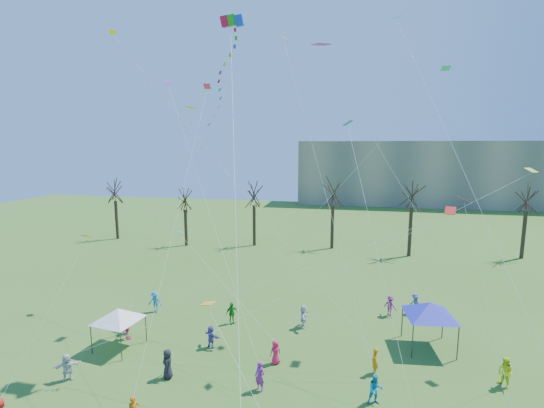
% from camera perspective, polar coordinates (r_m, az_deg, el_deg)
% --- Properties ---
extents(distant_building, '(60.00, 14.00, 15.00)m').
position_cam_1_polar(distant_building, '(97.81, 22.27, 4.34)').
color(distant_building, gray).
rests_on(distant_building, ground).
extents(bare_tree_row, '(69.86, 7.37, 10.53)m').
position_cam_1_polar(bare_tree_row, '(50.84, 14.08, 0.43)').
color(bare_tree_row, black).
rests_on(bare_tree_row, ground).
extents(big_box_kite, '(3.20, 8.00, 24.44)m').
position_cam_1_polar(big_box_kite, '(25.28, -6.84, 18.16)').
color(big_box_kite, red).
rests_on(big_box_kite, ground).
extents(canopy_tent_white, '(3.82, 3.82, 2.89)m').
position_cam_1_polar(canopy_tent_white, '(29.18, -22.16, -15.15)').
color(canopy_tent_white, '#3F3F44').
rests_on(canopy_tent_white, ground).
extents(canopy_tent_blue, '(4.42, 4.42, 3.33)m').
position_cam_1_polar(canopy_tent_blue, '(29.16, 22.68, -14.41)').
color(canopy_tent_blue, '#3F3F44').
rests_on(canopy_tent_blue, ground).
extents(festival_crowd, '(26.98, 19.04, 1.83)m').
position_cam_1_polar(festival_crowd, '(26.10, 2.37, -21.37)').
color(festival_crowd, red).
rests_on(festival_crowd, ground).
extents(small_kites_aloft, '(30.14, 18.14, 32.93)m').
position_cam_1_polar(small_kites_aloft, '(24.89, 2.02, 8.78)').
color(small_kites_aloft, '#FFA40D').
rests_on(small_kites_aloft, ground).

